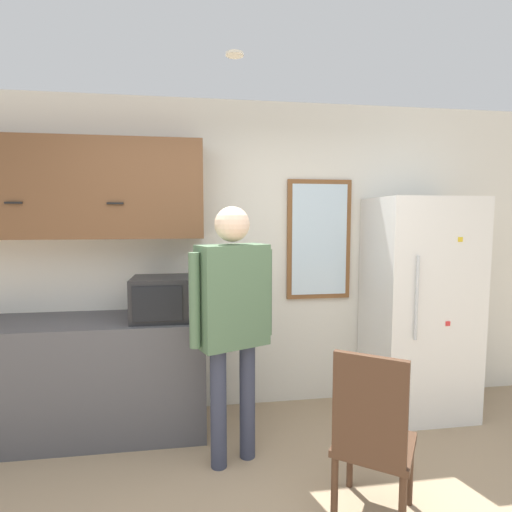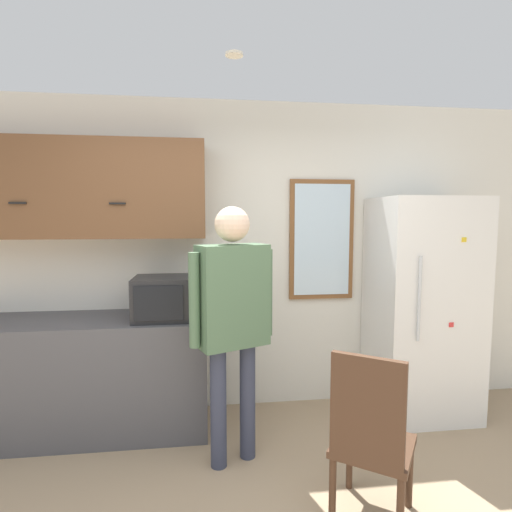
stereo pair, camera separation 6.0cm
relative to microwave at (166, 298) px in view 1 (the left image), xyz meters
name	(u,v)px [view 1 (the left image)]	position (x,y,z in m)	size (l,w,h in m)	color
back_wall	(225,257)	(0.48, 0.41, 0.27)	(6.00, 0.06, 2.70)	silver
counter	(75,378)	(-0.71, 0.07, -0.62)	(2.01, 0.63, 0.91)	#4C4C51
upper_cabinets	(72,189)	(-0.71, 0.20, 0.84)	(2.01, 0.38, 0.77)	brown
microwave	(166,298)	(0.00, 0.00, 0.00)	(0.51, 0.39, 0.33)	#232326
person	(233,308)	(0.48, -0.47, 0.01)	(0.58, 0.38, 1.77)	#33384C
refrigerator	(419,306)	(2.13, 0.04, -0.14)	(0.82, 0.69, 1.87)	white
chair	(372,433)	(1.17, -1.15, -0.55)	(0.58, 0.58, 0.99)	#472D1E
window	(319,240)	(1.33, 0.37, 0.42)	(0.58, 0.05, 1.07)	brown
ceiling_light	(235,54)	(0.49, -0.60, 1.60)	(0.11, 0.11, 0.01)	white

